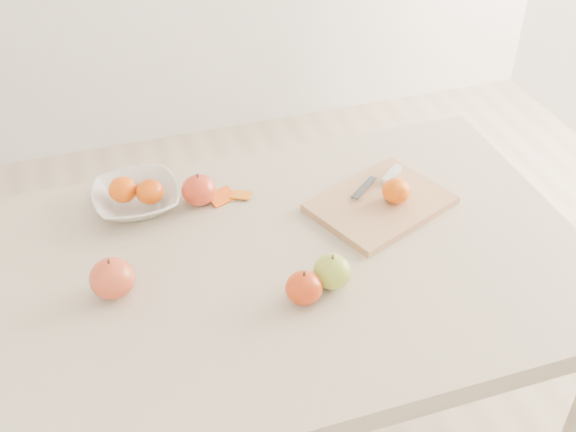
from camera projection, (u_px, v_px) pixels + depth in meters
name	position (u px, v px, depth m)	size (l,w,h in m)	color
table	(295.00, 292.00, 1.53)	(1.20, 0.80, 0.75)	beige
cutting_board	(380.00, 204.00, 1.60)	(0.29, 0.21, 0.02)	tan
board_tangerine	(396.00, 191.00, 1.57)	(0.06, 0.06, 0.05)	#E65A08
fruit_bowl	(136.00, 198.00, 1.59)	(0.19, 0.19, 0.05)	silver
bowl_tangerine_near	(123.00, 189.00, 1.57)	(0.06, 0.06, 0.06)	#D23B07
bowl_tangerine_far	(150.00, 192.00, 1.57)	(0.06, 0.06, 0.05)	red
orange_peel_a	(222.00, 198.00, 1.62)	(0.06, 0.04, 0.00)	#DD550F
orange_peel_b	(241.00, 196.00, 1.63)	(0.04, 0.04, 0.00)	#C9690E
paring_knife	(387.00, 177.00, 1.65)	(0.16, 0.09, 0.01)	silver
apple_green	(332.00, 271.00, 1.39)	(0.07, 0.07, 0.07)	olive
apple_red_a	(199.00, 190.00, 1.59)	(0.08, 0.08, 0.07)	#A20B07
apple_red_d	(112.00, 278.00, 1.36)	(0.09, 0.09, 0.08)	#A41B27
apple_red_e	(304.00, 288.00, 1.35)	(0.07, 0.07, 0.06)	#A70A02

